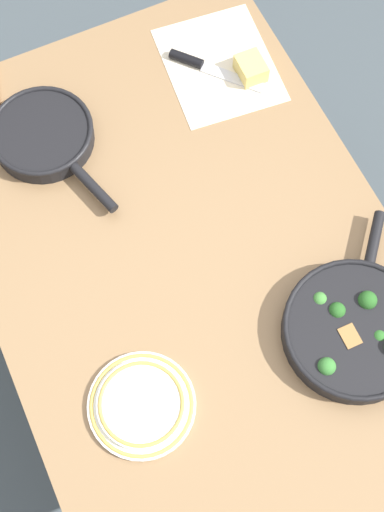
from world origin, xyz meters
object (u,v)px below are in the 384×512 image
Objects in this scene: cheese_block at (251,68)px; dinner_plate_stack at (142,405)px; skillet_broccoli at (356,329)px; grater_knife at (203,66)px; skillet_eggs at (44,136)px.

dinner_plate_stack is at bearing 138.18° from cheese_block.
grater_knife is at bearing 40.99° from skillet_broccoli.
skillet_broccoli is 1.81× the size of grater_knife.
skillet_broccoli reaches higher than cheese_block.
skillet_eggs is 0.66m from dinner_plate_stack.
cheese_block is at bearing 13.88° from grater_knife.
skillet_broccoli is 0.82m from skillet_eggs.
skillet_eggs reaches higher than cheese_block.
cheese_block is at bearing -41.82° from dinner_plate_stack.
grater_knife is 2.63× the size of cheese_block.
cheese_block is (-0.07, -0.10, 0.01)m from grater_knife.
skillet_broccoli is at bearing -41.69° from grater_knife.
grater_knife is at bearing -33.80° from dinner_plate_stack.
skillet_eggs is (0.70, 0.42, -0.00)m from skillet_broccoli.
dinner_plate_stack is at bearing 125.38° from skillet_broccoli.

